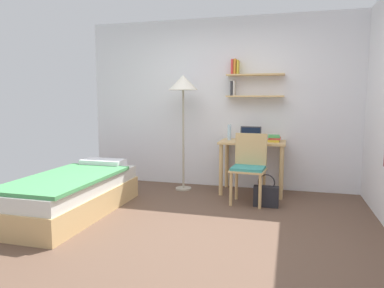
{
  "coord_description": "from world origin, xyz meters",
  "views": [
    {
      "loc": [
        0.98,
        -3.44,
        1.36
      ],
      "look_at": [
        -0.11,
        0.51,
        0.85
      ],
      "focal_mm": 33.19,
      "sensor_mm": 36.0,
      "label": 1
    }
  ],
  "objects_px": {
    "standing_lamp": "(183,88)",
    "water_bottle": "(229,132)",
    "book_stack": "(274,138)",
    "desk_chair": "(249,165)",
    "laptop": "(250,137)",
    "handbag": "(266,195)",
    "bed": "(73,194)",
    "desk": "(253,152)"
  },
  "relations": [
    {
      "from": "standing_lamp",
      "to": "water_bottle",
      "type": "height_order",
      "value": "standing_lamp"
    },
    {
      "from": "water_bottle",
      "to": "book_stack",
      "type": "relative_size",
      "value": 0.98
    },
    {
      "from": "desk_chair",
      "to": "laptop",
      "type": "xyz_separation_m",
      "value": [
        -0.05,
        0.54,
        0.31
      ]
    },
    {
      "from": "standing_lamp",
      "to": "handbag",
      "type": "bearing_deg",
      "value": -23.76
    },
    {
      "from": "laptop",
      "to": "bed",
      "type": "bearing_deg",
      "value": -141.14
    },
    {
      "from": "bed",
      "to": "desk",
      "type": "bearing_deg",
      "value": 37.85
    },
    {
      "from": "desk",
      "to": "handbag",
      "type": "height_order",
      "value": "desk"
    },
    {
      "from": "standing_lamp",
      "to": "desk_chair",
      "type": "bearing_deg",
      "value": -23.3
    },
    {
      "from": "desk_chair",
      "to": "handbag",
      "type": "distance_m",
      "value": 0.45
    },
    {
      "from": "desk_chair",
      "to": "standing_lamp",
      "type": "distance_m",
      "value": 1.53
    },
    {
      "from": "desk_chair",
      "to": "water_bottle",
      "type": "distance_m",
      "value": 0.77
    },
    {
      "from": "book_stack",
      "to": "handbag",
      "type": "height_order",
      "value": "book_stack"
    },
    {
      "from": "desk_chair",
      "to": "water_bottle",
      "type": "relative_size",
      "value": 3.97
    },
    {
      "from": "desk_chair",
      "to": "book_stack",
      "type": "xyz_separation_m",
      "value": [
        0.29,
        0.53,
        0.31
      ]
    },
    {
      "from": "book_stack",
      "to": "bed",
      "type": "bearing_deg",
      "value": -145.77
    },
    {
      "from": "bed",
      "to": "standing_lamp",
      "type": "xyz_separation_m",
      "value": [
        0.94,
        1.47,
        1.3
      ]
    },
    {
      "from": "bed",
      "to": "water_bottle",
      "type": "xyz_separation_m",
      "value": [
        1.62,
        1.59,
        0.64
      ]
    },
    {
      "from": "desk_chair",
      "to": "bed",
      "type": "bearing_deg",
      "value": -152.74
    },
    {
      "from": "desk_chair",
      "to": "laptop",
      "type": "distance_m",
      "value": 0.62
    },
    {
      "from": "bed",
      "to": "standing_lamp",
      "type": "height_order",
      "value": "standing_lamp"
    },
    {
      "from": "water_bottle",
      "to": "handbag",
      "type": "xyz_separation_m",
      "value": [
        0.6,
        -0.68,
        -0.74
      ]
    },
    {
      "from": "laptop",
      "to": "standing_lamp",
      "type": "bearing_deg",
      "value": -174.81
    },
    {
      "from": "bed",
      "to": "handbag",
      "type": "xyz_separation_m",
      "value": [
        2.22,
        0.91,
        -0.1
      ]
    },
    {
      "from": "bed",
      "to": "desk",
      "type": "height_order",
      "value": "desk"
    },
    {
      "from": "book_stack",
      "to": "standing_lamp",
      "type": "bearing_deg",
      "value": -176.66
    },
    {
      "from": "desk",
      "to": "handbag",
      "type": "xyz_separation_m",
      "value": [
        0.25,
        -0.63,
        -0.47
      ]
    },
    {
      "from": "desk_chair",
      "to": "water_bottle",
      "type": "xyz_separation_m",
      "value": [
        -0.36,
        0.57,
        0.37
      ]
    },
    {
      "from": "desk",
      "to": "book_stack",
      "type": "distance_m",
      "value": 0.36
    },
    {
      "from": "bed",
      "to": "book_stack",
      "type": "distance_m",
      "value": 2.81
    },
    {
      "from": "laptop",
      "to": "handbag",
      "type": "xyz_separation_m",
      "value": [
        0.28,
        -0.65,
        -0.68
      ]
    },
    {
      "from": "desk",
      "to": "water_bottle",
      "type": "bearing_deg",
      "value": 171.02
    },
    {
      "from": "desk",
      "to": "laptop",
      "type": "height_order",
      "value": "laptop"
    },
    {
      "from": "bed",
      "to": "water_bottle",
      "type": "relative_size",
      "value": 8.26
    },
    {
      "from": "bed",
      "to": "desk_chair",
      "type": "distance_m",
      "value": 2.25
    },
    {
      "from": "desk",
      "to": "water_bottle",
      "type": "height_order",
      "value": "water_bottle"
    },
    {
      "from": "bed",
      "to": "desk_chair",
      "type": "relative_size",
      "value": 2.08
    },
    {
      "from": "laptop",
      "to": "handbag",
      "type": "height_order",
      "value": "laptop"
    },
    {
      "from": "desk_chair",
      "to": "water_bottle",
      "type": "height_order",
      "value": "water_bottle"
    },
    {
      "from": "desk_chair",
      "to": "standing_lamp",
      "type": "height_order",
      "value": "standing_lamp"
    },
    {
      "from": "desk_chair",
      "to": "desk",
      "type": "bearing_deg",
      "value": 90.94
    },
    {
      "from": "desk_chair",
      "to": "laptop",
      "type": "relative_size",
      "value": 2.98
    },
    {
      "from": "standing_lamp",
      "to": "handbag",
      "type": "height_order",
      "value": "standing_lamp"
    }
  ]
}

